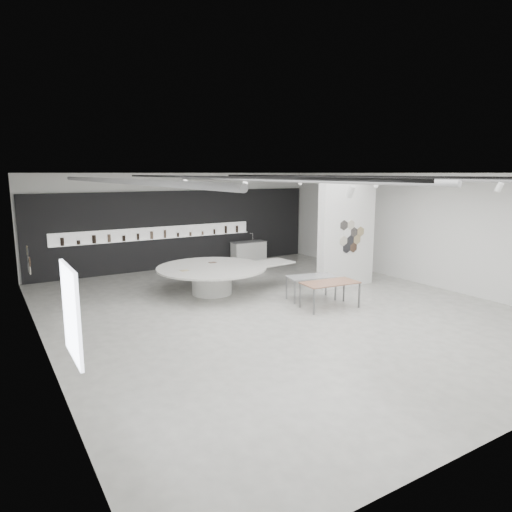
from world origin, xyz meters
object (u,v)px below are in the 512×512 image
kitchen_counter (249,251)px  partition_column (347,234)px  sample_table_stone (311,278)px  sample_table_wood (330,284)px  display_island (214,276)px

kitchen_counter → partition_column: bearing=-83.3°
sample_table_stone → kitchen_counter: bearing=76.5°
partition_column → sample_table_wood: bearing=-141.4°
sample_table_stone → display_island: bearing=135.4°
partition_column → sample_table_wood: partition_column is taller
display_island → sample_table_wood: bearing=-61.6°
sample_table_wood → kitchen_counter: bearing=77.6°
display_island → partition_column: bearing=-24.1°
sample_table_stone → sample_table_wood: bearing=-94.9°
sample_table_wood → sample_table_stone: size_ratio=1.09×
partition_column → kitchen_counter: (-0.55, 5.52, -1.36)m
partition_column → display_island: size_ratio=0.77×
display_island → sample_table_stone: display_island is taller
partition_column → sample_table_stone: (-2.06, -0.74, -1.13)m
display_island → kitchen_counter: bearing=42.3°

